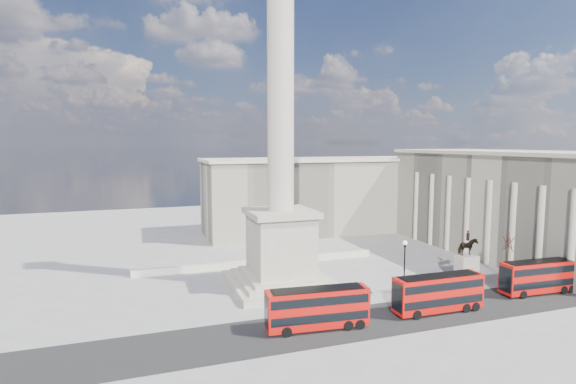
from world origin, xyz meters
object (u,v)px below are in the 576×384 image
at_px(red_bus_c, 539,276).
at_px(pedestrian_walking, 459,289).
at_px(equestrian_statue, 467,264).
at_px(nelsons_column, 281,195).
at_px(victorian_lamp, 405,262).
at_px(pedestrian_standing, 475,287).
at_px(red_bus_a, 318,308).
at_px(pedestrian_crossing, 369,295).
at_px(red_bus_b, 439,293).

height_order(red_bus_c, pedestrian_walking, red_bus_c).
relative_size(equestrian_statue, pedestrian_walking, 3.89).
xyz_separation_m(nelsons_column, equestrian_statue, (25.90, -6.97, -10.32)).
bearing_deg(red_bus_c, equestrian_statue, 131.18).
distance_m(victorian_lamp, pedestrian_standing, 9.99).
bearing_deg(victorian_lamp, nelsons_column, 150.41).
bearing_deg(nelsons_column, red_bus_c, -24.09).
xyz_separation_m(nelsons_column, victorian_lamp, (14.57, -8.28, -8.69)).
distance_m(red_bus_a, victorian_lamp, 16.97).
bearing_deg(red_bus_c, nelsons_column, 158.46).
bearing_deg(red_bus_a, red_bus_c, 7.00).
xyz_separation_m(nelsons_column, red_bus_c, (31.63, -14.14, -10.59)).
bearing_deg(equestrian_statue, red_bus_c, -51.37).
xyz_separation_m(nelsons_column, pedestrian_walking, (20.86, -11.50, -11.94)).
bearing_deg(equestrian_statue, pedestrian_crossing, -170.65).
distance_m(pedestrian_walking, pedestrian_crossing, 12.48).
bearing_deg(victorian_lamp, red_bus_a, -155.67).
bearing_deg(nelsons_column, red_bus_b, -46.40).
xyz_separation_m(nelsons_column, red_bus_a, (-0.80, -15.23, -10.55)).
height_order(nelsons_column, red_bus_c, nelsons_column).
bearing_deg(pedestrian_crossing, red_bus_c, -147.42).
xyz_separation_m(victorian_lamp, pedestrian_walking, (6.28, -3.22, -3.26)).
distance_m(red_bus_b, red_bus_c, 17.04).
bearing_deg(red_bus_c, pedestrian_crossing, 172.02).
relative_size(nelsons_column, red_bus_b, 4.47).
height_order(red_bus_c, pedestrian_standing, red_bus_c).
xyz_separation_m(red_bus_b, victorian_lamp, (-0.06, 7.09, 1.87)).
relative_size(red_bus_c, equestrian_statue, 1.46).
height_order(red_bus_a, pedestrian_crossing, red_bus_a).
xyz_separation_m(red_bus_c, victorian_lamp, (-17.05, 5.87, 1.90)).
bearing_deg(red_bus_c, victorian_lamp, 163.57).
xyz_separation_m(red_bus_c, pedestrian_crossing, (-23.15, 4.31, -1.37)).
bearing_deg(red_bus_b, pedestrian_standing, 24.59).
xyz_separation_m(equestrian_statue, pedestrian_standing, (-2.46, -4.53, -1.67)).
relative_size(red_bus_a, pedestrian_crossing, 5.88).
distance_m(nelsons_column, pedestrian_crossing, 17.65).
relative_size(nelsons_column, red_bus_c, 4.51).
relative_size(red_bus_a, pedestrian_standing, 6.12).
bearing_deg(victorian_lamp, pedestrian_standing, -20.00).
height_order(red_bus_c, equestrian_statue, equestrian_statue).
bearing_deg(red_bus_b, victorian_lamp, 91.35).
bearing_deg(red_bus_c, red_bus_b, -173.33).
bearing_deg(pedestrian_standing, victorian_lamp, -32.68).
height_order(red_bus_c, victorian_lamp, victorian_lamp).
relative_size(pedestrian_standing, pedestrian_crossing, 0.96).
height_order(red_bus_b, pedestrian_crossing, red_bus_b).
bearing_deg(nelsons_column, pedestrian_walking, -28.87).
xyz_separation_m(victorian_lamp, pedestrian_crossing, (-6.09, -1.56, -3.27)).
distance_m(pedestrian_walking, pedestrian_standing, 2.58).
relative_size(equestrian_statue, pedestrian_crossing, 3.93).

